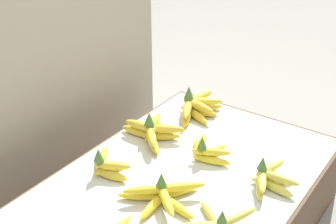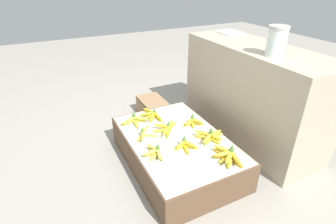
{
  "view_description": "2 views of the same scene",
  "coord_description": "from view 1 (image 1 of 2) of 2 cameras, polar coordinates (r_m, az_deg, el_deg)",
  "views": [
    {
      "loc": [
        -1.0,
        -0.64,
        1.13
      ],
      "look_at": [
        0.05,
        0.09,
        0.44
      ],
      "focal_mm": 50.0,
      "sensor_mm": 36.0,
      "label": 1
    },
    {
      "loc": [
        1.48,
        -0.81,
        1.39
      ],
      "look_at": [
        -0.13,
        -0.0,
        0.41
      ],
      "focal_mm": 28.0,
      "sensor_mm": 36.0,
      "label": 2
    }
  ],
  "objects": [
    {
      "name": "banana_bunch_front_midleft",
      "position": [
        1.29,
        6.26,
        -13.45
      ],
      "size": [
        0.22,
        0.2,
        0.08
      ],
      "color": "gold",
      "rests_on": "display_platform"
    },
    {
      "name": "banana_bunch_middle_midleft",
      "position": [
        1.37,
        -0.58,
        -10.09
      ],
      "size": [
        0.23,
        0.25,
        0.1
      ],
      "color": "yellow",
      "rests_on": "display_platform"
    },
    {
      "name": "display_platform",
      "position": [
        1.56,
        1.57,
        -11.89
      ],
      "size": [
        1.08,
        0.71,
        0.25
      ],
      "color": "brown",
      "rests_on": "ground_plane"
    },
    {
      "name": "banana_bunch_front_midright",
      "position": [
        1.47,
        12.17,
        -7.87
      ],
      "size": [
        0.2,
        0.15,
        0.1
      ],
      "color": "#DBCC4C",
      "rests_on": "display_platform"
    },
    {
      "name": "banana_bunch_back_midright",
      "position": [
        1.66,
        -1.98,
        -2.34
      ],
      "size": [
        0.21,
        0.24,
        0.11
      ],
      "color": "gold",
      "rests_on": "display_platform"
    },
    {
      "name": "banana_bunch_middle_midright",
      "position": [
        1.57,
        4.74,
        -4.71
      ],
      "size": [
        0.15,
        0.19,
        0.1
      ],
      "color": "yellow",
      "rests_on": "display_platform"
    },
    {
      "name": "banana_bunch_back_midleft",
      "position": [
        1.5,
        -7.52,
        -6.38
      ],
      "size": [
        0.12,
        0.18,
        0.1
      ],
      "color": "gold",
      "rests_on": "display_platform"
    },
    {
      "name": "banana_bunch_back_right",
      "position": [
        1.83,
        3.45,
        0.66
      ],
      "size": [
        0.27,
        0.16,
        0.11
      ],
      "color": "gold",
      "rests_on": "display_platform"
    }
  ]
}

